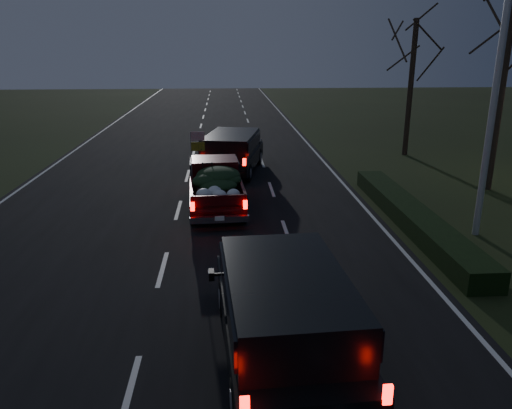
{
  "coord_description": "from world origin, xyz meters",
  "views": [
    {
      "loc": [
        1.68,
        -12.15,
        5.61
      ],
      "look_at": [
        2.57,
        1.42,
        1.3
      ],
      "focal_mm": 35.0,
      "sensor_mm": 36.0,
      "label": 1
    }
  ],
  "objects_px": {
    "pickup_truck": "(216,183)",
    "lead_suv": "(232,149)",
    "rear_suv": "(285,307)",
    "light_pole": "(501,52)"
  },
  "relations": [
    {
      "from": "lead_suv",
      "to": "light_pole",
      "type": "bearing_deg",
      "value": -36.97
    },
    {
      "from": "pickup_truck",
      "to": "lead_suv",
      "type": "bearing_deg",
      "value": 79.24
    },
    {
      "from": "pickup_truck",
      "to": "rear_suv",
      "type": "height_order",
      "value": "pickup_truck"
    },
    {
      "from": "rear_suv",
      "to": "light_pole",
      "type": "bearing_deg",
      "value": 39.15
    },
    {
      "from": "lead_suv",
      "to": "rear_suv",
      "type": "bearing_deg",
      "value": -75.61
    },
    {
      "from": "pickup_truck",
      "to": "rear_suv",
      "type": "xyz_separation_m",
      "value": [
        1.37,
        -9.43,
        0.2
      ]
    },
    {
      "from": "pickup_truck",
      "to": "rear_suv",
      "type": "distance_m",
      "value": 9.53
    },
    {
      "from": "light_pole",
      "to": "rear_suv",
      "type": "relative_size",
      "value": 1.72
    },
    {
      "from": "lead_suv",
      "to": "rear_suv",
      "type": "distance_m",
      "value": 14.71
    },
    {
      "from": "light_pole",
      "to": "pickup_truck",
      "type": "height_order",
      "value": "light_pole"
    }
  ]
}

